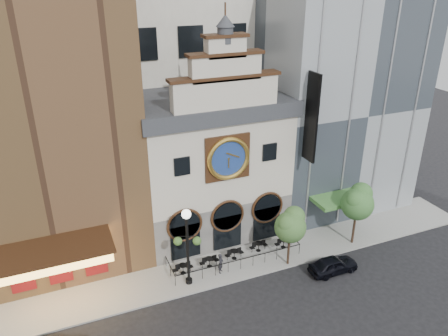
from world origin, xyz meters
name	(u,v)px	position (x,y,z in m)	size (l,w,h in m)	color
ground	(247,279)	(0.00, 0.00, 0.00)	(120.00, 120.00, 0.00)	black
sidewalk	(234,260)	(0.00, 2.50, 0.07)	(44.00, 5.00, 0.15)	gray
clock_building	(210,161)	(0.00, 7.82, 6.69)	(12.60, 8.78, 18.65)	#605E5B
theater_building	(32,103)	(-13.00, 9.96, 12.60)	(14.00, 15.60, 25.00)	brown
retail_building	(327,99)	(12.99, 9.99, 10.14)	(14.00, 14.40, 20.00)	gray
cafe_railing	(234,255)	(0.00, 2.50, 0.60)	(10.60, 2.60, 0.90)	black
bistro_0	(183,268)	(-4.32, 2.41, 0.61)	(1.58, 0.68, 0.90)	black
bistro_1	(209,261)	(-2.15, 2.43, 0.61)	(1.58, 0.68, 0.90)	black
bistro_2	(234,254)	(0.07, 2.63, 0.61)	(1.58, 0.68, 0.90)	black
bistro_3	(259,246)	(2.37, 2.84, 0.61)	(1.58, 0.68, 0.90)	black
bistro_4	(283,243)	(4.53, 2.48, 0.61)	(1.58, 0.68, 0.90)	black
car_right	(333,265)	(6.56, -1.70, 0.67)	(1.59, 3.95, 1.35)	black
pedestrian	(221,263)	(-1.59, 1.44, 0.97)	(0.60, 0.39, 1.65)	black
lamppost	(187,239)	(-4.26, 1.17, 4.03)	(1.92, 1.13, 6.27)	black
tree_left	(291,225)	(3.80, 0.43, 3.74)	(2.54, 2.45, 4.90)	#382619
tree_right	(358,201)	(10.42, 0.92, 4.12)	(2.81, 2.71, 5.41)	#382619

